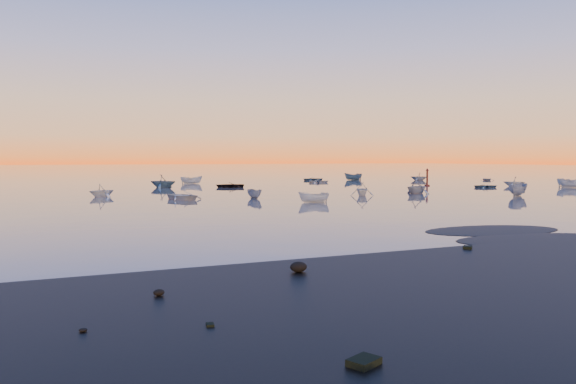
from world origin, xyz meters
TOP-DOWN VIEW (x-y plane):
  - ground at (0.00, 100.00)m, footprint 600.00×600.00m
  - mud_lobes at (0.00, -1.00)m, footprint 140.00×6.00m
  - moored_fleet at (0.00, 53.00)m, footprint 124.00×58.00m
  - boat_near_center at (28.69, 24.00)m, footprint 3.71×4.70m
  - boat_near_right at (46.12, 41.45)m, footprint 3.54×3.20m
  - channel_marker at (34.53, 48.26)m, footprint 0.83×0.83m

SIDE VIEW (x-z plane):
  - ground at x=0.00m, z-range 0.00..0.00m
  - moored_fleet at x=0.00m, z-range -0.60..0.60m
  - boat_near_center at x=28.69m, z-range -0.75..0.75m
  - boat_near_right at x=46.12m, z-range -0.58..0.58m
  - mud_lobes at x=0.00m, z-range -0.03..0.05m
  - channel_marker at x=34.53m, z-range -0.31..2.65m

